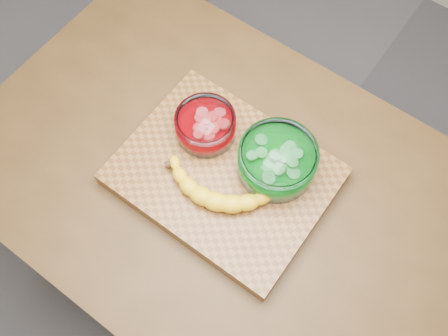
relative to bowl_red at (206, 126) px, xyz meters
The scene contains 6 objects.
ground 0.98m from the bowl_red, 31.41° to the right, with size 3.50×3.50×0.00m, color #58575C.
counter 0.53m from the bowl_red, 31.41° to the right, with size 1.20×0.80×0.90m, color #482F15.
cutting_board 0.12m from the bowl_red, 31.41° to the right, with size 0.45×0.35×0.04m, color brown.
bowl_red is the anchor object (origin of this frame).
bowl_green 0.18m from the bowl_red, ahead, with size 0.17×0.17×0.08m.
banana 0.13m from the bowl_red, 39.29° to the right, with size 0.27×0.17×0.04m, color yellow, non-canonical shape.
Camera 1 is at (0.27, -0.37, 1.93)m, focal length 40.00 mm.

